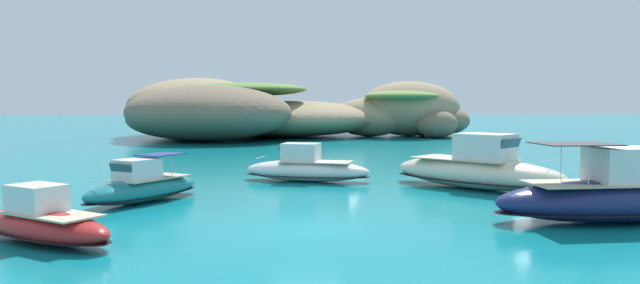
% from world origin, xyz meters
% --- Properties ---
extents(ground_plane, '(400.00, 400.00, 0.00)m').
position_xyz_m(ground_plane, '(0.00, 0.00, 0.00)').
color(ground_plane, '#0F7F89').
extents(islet_large, '(39.35, 38.50, 7.84)m').
position_xyz_m(islet_large, '(-6.13, 58.92, 3.06)').
color(islet_large, '#756651').
rests_on(islet_large, ground).
extents(islet_small, '(22.04, 16.57, 7.42)m').
position_xyz_m(islet_small, '(17.00, 59.96, 3.22)').
color(islet_small, '#9E8966').
rests_on(islet_small, ground).
extents(motorboat_teal, '(5.60, 6.83, 2.16)m').
position_xyz_m(motorboat_teal, '(-7.32, 6.94, 0.69)').
color(motorboat_teal, '#19727A').
rests_on(motorboat_teal, ground).
extents(motorboat_cream, '(8.98, 9.60, 2.98)m').
position_xyz_m(motorboat_cream, '(9.72, 9.93, 1.00)').
color(motorboat_cream, beige).
rests_on(motorboat_cream, ground).
extents(motorboat_white, '(7.90, 4.58, 2.24)m').
position_xyz_m(motorboat_white, '(0.75, 13.73, 0.75)').
color(motorboat_white, white).
rests_on(motorboat_white, ground).
extents(motorboat_navy, '(9.95, 3.37, 3.08)m').
position_xyz_m(motorboat_navy, '(12.03, 0.61, 0.98)').
color(motorboat_navy, navy).
rests_on(motorboat_navy, ground).
extents(motorboat_red, '(6.33, 5.41, 1.91)m').
position_xyz_m(motorboat_red, '(-8.94, -1.24, 0.64)').
color(motorboat_red, red).
rests_on(motorboat_red, ground).
extents(channel_buoy, '(0.56, 0.56, 1.48)m').
position_xyz_m(channel_buoy, '(-9.16, 14.12, 0.34)').
color(channel_buoy, '#E54C19').
rests_on(channel_buoy, ground).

